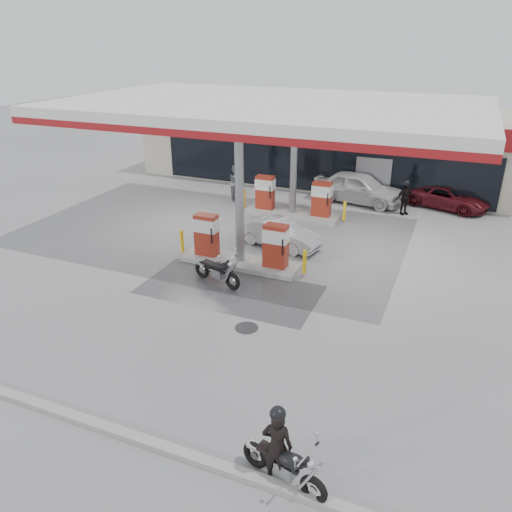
# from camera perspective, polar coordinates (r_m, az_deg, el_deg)

# --- Properties ---
(ground) EXTENTS (90.00, 90.00, 0.00)m
(ground) POSITION_cam_1_polar(r_m,az_deg,el_deg) (17.18, -4.53, -3.53)
(ground) COLOR gray
(ground) RESTS_ON ground
(wet_patch) EXTENTS (6.00, 3.00, 0.00)m
(wet_patch) POSITION_cam_1_polar(r_m,az_deg,el_deg) (16.98, -3.02, -3.84)
(wet_patch) COLOR #4C4C4F
(wet_patch) RESTS_ON ground
(drain_cover) EXTENTS (0.70, 0.70, 0.01)m
(drain_cover) POSITION_cam_1_polar(r_m,az_deg,el_deg) (14.86, -1.09, -8.21)
(drain_cover) COLOR #38383A
(drain_cover) RESTS_ON ground
(kerb) EXTENTS (28.00, 0.25, 0.15)m
(kerb) POSITION_cam_1_polar(r_m,az_deg,el_deg) (12.42, -19.95, -16.97)
(kerb) COLOR gray
(kerb) RESTS_ON ground
(store_building) EXTENTS (22.00, 8.22, 4.00)m
(store_building) POSITION_cam_1_polar(r_m,az_deg,el_deg) (30.84, 9.18, 12.68)
(store_building) COLOR beige
(store_building) RESTS_ON ground
(canopy) EXTENTS (16.00, 10.02, 5.51)m
(canopy) POSITION_cam_1_polar(r_m,az_deg,el_deg) (19.98, 1.72, 16.38)
(canopy) COLOR silver
(canopy) RESTS_ON ground
(pump_island_near) EXTENTS (5.14, 1.30, 1.78)m
(pump_island_near) POSITION_cam_1_polar(r_m,az_deg,el_deg) (18.50, -1.81, 1.06)
(pump_island_near) COLOR #9E9E99
(pump_island_near) RESTS_ON ground
(pump_island_far) EXTENTS (5.14, 1.30, 1.78)m
(pump_island_far) POSITION_cam_1_polar(r_m,az_deg,el_deg) (23.75, 4.20, 6.28)
(pump_island_far) COLOR #9E9E99
(pump_island_far) RESTS_ON ground
(main_motorcycle) EXTENTS (1.91, 0.89, 1.00)m
(main_motorcycle) POSITION_cam_1_polar(r_m,az_deg,el_deg) (10.27, 3.35, -22.86)
(main_motorcycle) COLOR black
(main_motorcycle) RESTS_ON ground
(biker_main) EXTENTS (0.65, 0.47, 1.65)m
(biker_main) POSITION_cam_1_polar(r_m,az_deg,el_deg) (10.07, 2.42, -20.90)
(biker_main) COLOR black
(biker_main) RESTS_ON ground
(parked_motorcycle) EXTENTS (2.02, 0.98, 1.06)m
(parked_motorcycle) POSITION_cam_1_polar(r_m,az_deg,el_deg) (17.19, -4.41, -1.77)
(parked_motorcycle) COLOR black
(parked_motorcycle) RESTS_ON ground
(sedan_white) EXTENTS (4.85, 2.61, 1.57)m
(sedan_white) POSITION_cam_1_polar(r_m,az_deg,el_deg) (26.12, 11.64, 7.67)
(sedan_white) COLOR silver
(sedan_white) RESTS_ON ground
(attendant) EXTENTS (0.96, 1.07, 1.83)m
(attendant) POSITION_cam_1_polar(r_m,az_deg,el_deg) (26.03, -2.28, 8.39)
(attendant) COLOR slate
(attendant) RESTS_ON ground
(hatchback_silver) EXTENTS (3.57, 1.83, 1.12)m
(hatchback_silver) POSITION_cam_1_polar(r_m,az_deg,el_deg) (20.19, 2.69, 2.60)
(hatchback_silver) COLOR #AFB0B7
(hatchback_silver) RESTS_ON ground
(parked_car_left) EXTENTS (4.85, 2.69, 1.33)m
(parked_car_left) POSITION_cam_1_polar(r_m,az_deg,el_deg) (31.12, -2.02, 10.54)
(parked_car_left) COLOR maroon
(parked_car_left) RESTS_ON ground
(parked_car_right) EXTENTS (4.28, 2.94, 1.09)m
(parked_car_right) POSITION_cam_1_polar(r_m,az_deg,el_deg) (26.53, 21.10, 6.26)
(parked_car_right) COLOR #5C141C
(parked_car_right) RESTS_ON ground
(biker_walking) EXTENTS (0.93, 0.92, 1.58)m
(biker_walking) POSITION_cam_1_polar(r_m,az_deg,el_deg) (24.84, 16.64, 6.33)
(biker_walking) COLOR black
(biker_walking) RESTS_ON ground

